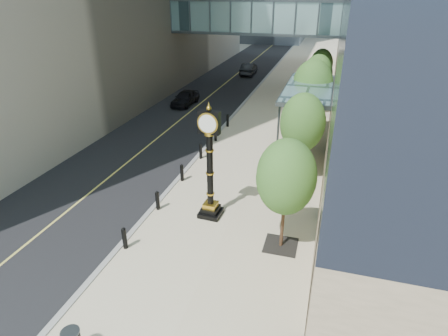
{
  "coord_description": "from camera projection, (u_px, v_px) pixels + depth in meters",
  "views": [
    {
      "loc": [
        4.88,
        -10.14,
        10.05
      ],
      "look_at": [
        0.28,
        5.72,
        2.04
      ],
      "focal_mm": 30.0,
      "sensor_mm": 36.0,
      "label": 1
    }
  ],
  "objects": [
    {
      "name": "ground",
      "position": [
        176.0,
        277.0,
        14.37
      ],
      "size": [
        320.0,
        320.0,
        0.0
      ],
      "primitive_type": "plane",
      "color": "gray",
      "rests_on": "ground"
    },
    {
      "name": "road",
      "position": [
        243.0,
        69.0,
        50.68
      ],
      "size": [
        8.0,
        180.0,
        0.02
      ],
      "primitive_type": "cube",
      "color": "black",
      "rests_on": "ground"
    },
    {
      "name": "sidewalk",
      "position": [
        303.0,
        72.0,
        48.66
      ],
      "size": [
        8.0,
        180.0,
        0.06
      ],
      "primitive_type": "cube",
      "color": "#C0B394",
      "rests_on": "ground"
    },
    {
      "name": "curb",
      "position": [
        272.0,
        71.0,
        49.67
      ],
      "size": [
        0.25,
        180.0,
        0.07
      ],
      "primitive_type": "cube",
      "color": "gray",
      "rests_on": "ground"
    },
    {
      "name": "skywalk",
      "position": [
        256.0,
        14.0,
        35.95
      ],
      "size": [
        17.0,
        4.2,
        5.8
      ],
      "color": "slate",
      "rests_on": "ground"
    },
    {
      "name": "entrance_canopy",
      "position": [
        309.0,
        89.0,
        23.76
      ],
      "size": [
        3.0,
        8.0,
        4.38
      ],
      "color": "#383F44",
      "rests_on": "ground"
    },
    {
      "name": "bollard_row",
      "position": [
        192.0,
        162.0,
        22.6
      ],
      "size": [
        0.2,
        16.2,
        0.9
      ],
      "color": "black",
      "rests_on": "sidewalk"
    },
    {
      "name": "street_trees",
      "position": [
        311.0,
        94.0,
        25.41
      ],
      "size": [
        2.76,
        28.3,
        5.68
      ],
      "color": "black",
      "rests_on": "sidewalk"
    },
    {
      "name": "street_clock",
      "position": [
        210.0,
        171.0,
        17.14
      ],
      "size": [
        1.08,
        1.08,
        5.47
      ],
      "rotation": [
        0.0,
        0.0,
        -0.06
      ],
      "color": "black",
      "rests_on": "sidewalk"
    },
    {
      "name": "pedestrian",
      "position": [
        294.0,
        135.0,
        25.74
      ],
      "size": [
        0.61,
        0.45,
        1.57
      ],
      "primitive_type": "imported",
      "rotation": [
        0.0,
        0.0,
        3.01
      ],
      "color": "beige",
      "rests_on": "sidewalk"
    },
    {
      "name": "car_near",
      "position": [
        185.0,
        98.0,
        34.97
      ],
      "size": [
        1.77,
        4.04,
        1.35
      ],
      "primitive_type": "imported",
      "rotation": [
        0.0,
        0.0,
        -0.04
      ],
      "color": "black",
      "rests_on": "road"
    },
    {
      "name": "car_far",
      "position": [
        249.0,
        69.0,
        47.15
      ],
      "size": [
        1.61,
        4.36,
        1.43
      ],
      "primitive_type": "imported",
      "rotation": [
        0.0,
        0.0,
        3.17
      ],
      "color": "black",
      "rests_on": "road"
    }
  ]
}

